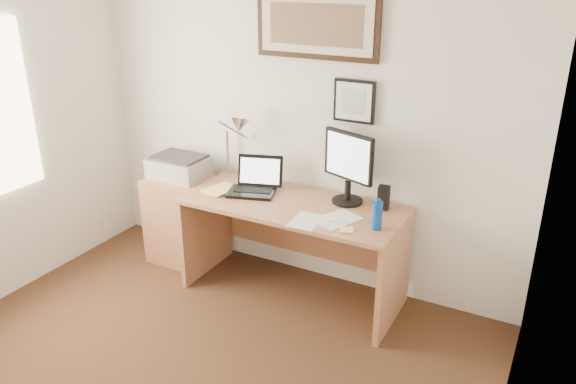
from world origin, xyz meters
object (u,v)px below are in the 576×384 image
Objects in this scene: printer at (179,166)px; water_bottle at (377,216)px; side_cabinet at (181,219)px; book at (213,187)px; desk at (298,228)px; lcd_monitor at (348,164)px; laptop at (255,185)px.

water_bottle is at bearing -6.79° from printer.
side_cabinet is 0.46m from printer.
book is 0.16× the size of desk.
side_cabinet is 1.57m from lcd_monitor.
printer is (-1.75, 0.21, -0.03)m from water_bottle.
water_bottle is 1.04m from laptop.
side_cabinet is 1.66× the size of printer.
printer is at bearing 173.21° from water_bottle.
printer is (-0.01, 0.04, 0.45)m from side_cabinet.
water_bottle reaches higher than side_cabinet.
water_bottle reaches higher than desk.
book reaches higher than desk.
printer is at bearing 177.42° from laptop.
book is (-1.34, 0.10, -0.08)m from water_bottle.
side_cabinet is 3.90× the size of water_bottle.
water_bottle is 1.35m from book.
lcd_monitor is (-0.33, 0.31, 0.20)m from water_bottle.
water_bottle is at bearing -4.07° from book.
printer is (-1.42, -0.10, -0.22)m from lcd_monitor.
book is 0.58× the size of printer.
lcd_monitor is (0.69, 0.13, 0.23)m from laptop.
desk is 1.12m from printer.
water_bottle is 0.74× the size of book.
laptop is at bearing 170.23° from water_bottle.
laptop is 0.73m from printer.
laptop is (-0.35, -0.03, 0.29)m from desk.
printer is (-1.08, 0.00, 0.30)m from desk.
laptop is 0.74m from lcd_monitor.
lcd_monitor reaches higher than printer.
water_bottle is 0.36× the size of lcd_monitor.
printer is at bearing 104.48° from side_cabinet.
side_cabinet is 0.56m from book.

